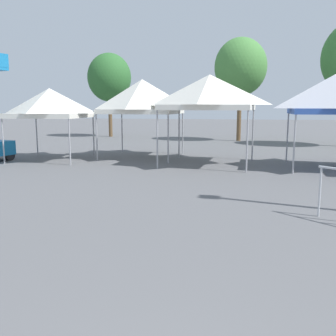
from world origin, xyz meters
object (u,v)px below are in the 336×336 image
object	(u,v)px
canopy_tent_far_right	(50,103)
tree_behind_tents_right	(109,78)
canopy_tent_right_of_center	(334,94)
canopy_tent_behind_left	(209,92)
canopy_tent_behind_right	(142,97)
tree_behind_tents_center	(241,67)

from	to	relation	value
canopy_tent_far_right	tree_behind_tents_right	size ratio (longest dim) A/B	0.50
canopy_tent_right_of_center	canopy_tent_behind_left	bearing A→B (deg)	176.46
canopy_tent_far_right	canopy_tent_behind_right	bearing A→B (deg)	24.09
canopy_tent_behind_left	tree_behind_tents_center	size ratio (longest dim) A/B	0.54
canopy_tent_behind_left	canopy_tent_right_of_center	bearing A→B (deg)	-3.54
tree_behind_tents_right	canopy_tent_right_of_center	bearing A→B (deg)	-43.97
canopy_tent_far_right	canopy_tent_right_of_center	distance (m)	11.29
canopy_tent_right_of_center	tree_behind_tents_center	xyz separation A→B (m)	(-3.55, 11.09, 2.13)
canopy_tent_far_right	tree_behind_tents_right	distance (m)	13.03
tree_behind_tents_center	canopy_tent_far_right	bearing A→B (deg)	-125.23
canopy_tent_behind_left	canopy_tent_behind_right	bearing A→B (deg)	154.79
canopy_tent_behind_left	tree_behind_tents_right	size ratio (longest dim) A/B	0.58
canopy_tent_behind_right	tree_behind_tents_right	bearing A→B (deg)	117.03
tree_behind_tents_right	canopy_tent_far_right	bearing A→B (deg)	-80.90
canopy_tent_behind_right	tree_behind_tents_right	world-z (taller)	tree_behind_tents_right
canopy_tent_behind_left	tree_behind_tents_right	distance (m)	15.43
canopy_tent_behind_left	canopy_tent_far_right	bearing A→B (deg)	-178.80
canopy_tent_behind_left	tree_behind_tents_right	world-z (taller)	tree_behind_tents_right
canopy_tent_behind_left	tree_behind_tents_center	world-z (taller)	tree_behind_tents_center
canopy_tent_behind_right	canopy_tent_right_of_center	xyz separation A→B (m)	(7.66, -1.76, -0.00)
canopy_tent_behind_right	canopy_tent_behind_left	xyz separation A→B (m)	(3.14, -1.48, 0.11)
canopy_tent_behind_right	tree_behind_tents_right	xyz separation A→B (m)	(-5.66, 11.09, 1.73)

